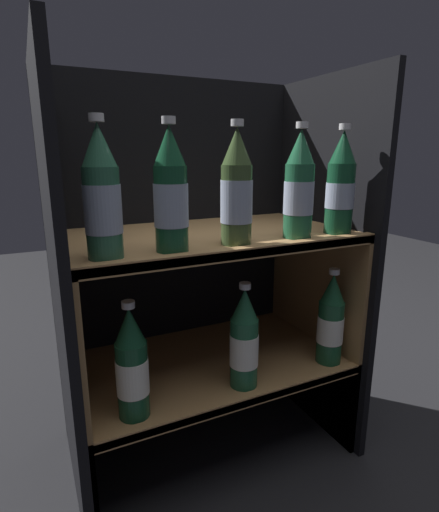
# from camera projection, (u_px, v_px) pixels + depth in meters

# --- Properties ---
(ground_plane) EXTENTS (6.00, 6.00, 0.00)m
(ground_plane) POSITION_uv_depth(u_px,v_px,m) (245.00, 497.00, 0.98)
(ground_plane) COLOR black
(fridge_back_wall) EXTENTS (0.74, 0.02, 1.02)m
(fridge_back_wall) POSITION_uv_depth(u_px,v_px,m) (180.00, 257.00, 1.22)
(fridge_back_wall) COLOR black
(fridge_back_wall) RESTS_ON ground_plane
(fridge_side_left) EXTENTS (0.02, 0.45, 1.02)m
(fridge_side_left) POSITION_uv_depth(u_px,v_px,m) (60.00, 297.00, 0.88)
(fridge_side_left) COLOR black
(fridge_side_left) RESTS_ON ground_plane
(fridge_side_right) EXTENTS (0.02, 0.45, 1.02)m
(fridge_side_right) POSITION_uv_depth(u_px,v_px,m) (320.00, 260.00, 1.18)
(fridge_side_right) COLOR black
(fridge_side_right) RESTS_ON ground_plane
(shelf_lower) EXTENTS (0.70, 0.41, 0.27)m
(shelf_lower) POSITION_uv_depth(u_px,v_px,m) (211.00, 378.00, 1.09)
(shelf_lower) COLOR #9E7547
(shelf_lower) RESTS_ON ground_plane
(shelf_upper) EXTENTS (0.70, 0.41, 0.63)m
(shelf_upper) POSITION_uv_depth(u_px,v_px,m) (210.00, 297.00, 1.04)
(shelf_upper) COLOR #9E7547
(shelf_upper) RESTS_ON ground_plane
(bottle_upper_front_0) EXTENTS (0.07, 0.07, 0.26)m
(bottle_upper_front_0) POSITION_uv_depth(u_px,v_px,m) (102.00, 198.00, 0.73)
(bottle_upper_front_0) COLOR #285B42
(bottle_upper_front_0) RESTS_ON shelf_upper
(bottle_upper_front_1) EXTENTS (0.07, 0.07, 0.26)m
(bottle_upper_front_1) POSITION_uv_depth(u_px,v_px,m) (171.00, 195.00, 0.78)
(bottle_upper_front_1) COLOR #144228
(bottle_upper_front_1) RESTS_ON shelf_upper
(bottle_upper_front_2) EXTENTS (0.07, 0.07, 0.26)m
(bottle_upper_front_2) POSITION_uv_depth(u_px,v_px,m) (237.00, 192.00, 0.85)
(bottle_upper_front_2) COLOR #384C28
(bottle_upper_front_2) RESTS_ON shelf_upper
(bottle_upper_front_3) EXTENTS (0.07, 0.07, 0.26)m
(bottle_upper_front_3) POSITION_uv_depth(u_px,v_px,m) (299.00, 188.00, 0.91)
(bottle_upper_front_3) COLOR #1E5638
(bottle_upper_front_3) RESTS_ON shelf_upper
(bottle_upper_front_4) EXTENTS (0.07, 0.07, 0.26)m
(bottle_upper_front_4) POSITION_uv_depth(u_px,v_px,m) (340.00, 186.00, 0.96)
(bottle_upper_front_4) COLOR #144228
(bottle_upper_front_4) RESTS_ON shelf_upper
(bottle_lower_front_0) EXTENTS (0.07, 0.07, 0.26)m
(bottle_lower_front_0) POSITION_uv_depth(u_px,v_px,m) (132.00, 367.00, 0.83)
(bottle_lower_front_0) COLOR #144228
(bottle_lower_front_0) RESTS_ON shelf_lower
(bottle_lower_front_1) EXTENTS (0.07, 0.07, 0.26)m
(bottle_lower_front_1) POSITION_uv_depth(u_px,v_px,m) (244.00, 341.00, 0.94)
(bottle_lower_front_1) COLOR #1E5638
(bottle_lower_front_1) RESTS_ON shelf_lower
(bottle_lower_front_2) EXTENTS (0.07, 0.07, 0.26)m
(bottle_lower_front_2) POSITION_uv_depth(u_px,v_px,m) (331.00, 322.00, 1.05)
(bottle_lower_front_2) COLOR #194C2D
(bottle_lower_front_2) RESTS_ON shelf_lower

